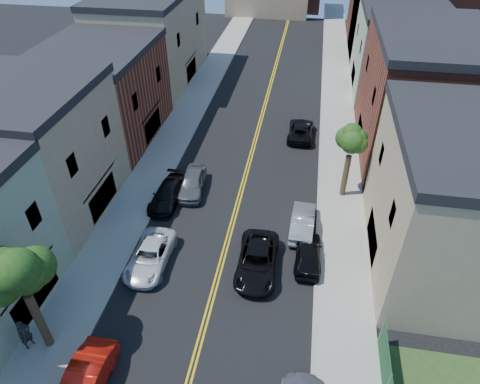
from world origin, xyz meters
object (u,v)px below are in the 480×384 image
at_px(black_suv_lane, 257,261).
at_px(pedestrian_left, 25,334).
at_px(silver_car_right, 303,222).
at_px(black_car_left, 168,194).
at_px(red_sedan, 84,384).
at_px(grey_car_left, 193,183).
at_px(black_car_right, 308,253).
at_px(white_pickup, 150,256).
at_px(dark_car_right_far, 301,130).

bearing_deg(black_suv_lane, pedestrian_left, -147.49).
height_order(silver_car_right, black_suv_lane, black_suv_lane).
distance_m(black_car_left, silver_car_right, 10.43).
bearing_deg(red_sedan, grey_car_left, 86.57).
bearing_deg(black_car_right, pedestrian_left, 30.30).
relative_size(white_pickup, black_car_right, 1.18).
relative_size(white_pickup, black_car_left, 1.04).
height_order(silver_car_right, pedestrian_left, pedestrian_left).
xyz_separation_m(dark_car_right_far, black_suv_lane, (-1.81, -17.48, 0.06)).
height_order(black_car_left, black_suv_lane, black_suv_lane).
height_order(black_suv_lane, pedestrian_left, pedestrian_left).
bearing_deg(black_car_right, white_pickup, 9.63).
height_order(grey_car_left, silver_car_right, grey_car_left).
height_order(grey_car_left, black_car_right, grey_car_left).
height_order(grey_car_left, dark_car_right_far, grey_car_left).
bearing_deg(black_car_left, white_pickup, -79.22).
bearing_deg(dark_car_right_far, black_car_left, 52.03).
height_order(grey_car_left, black_suv_lane, grey_car_left).
bearing_deg(red_sedan, silver_car_right, 54.20).
bearing_deg(dark_car_right_far, black_suv_lane, 85.11).
relative_size(white_pickup, silver_car_right, 1.11).
xyz_separation_m(white_pickup, black_car_right, (9.98, 1.89, 0.03)).
height_order(white_pickup, black_suv_lane, black_suv_lane).
xyz_separation_m(black_car_right, dark_car_right_far, (-1.34, 16.26, -0.04)).
xyz_separation_m(silver_car_right, dark_car_right_far, (-0.84, 13.26, -0.06)).
height_order(black_car_right, pedestrian_left, pedestrian_left).
relative_size(dark_car_right_far, black_suv_lane, 0.92).
height_order(white_pickup, silver_car_right, silver_car_right).
bearing_deg(silver_car_right, pedestrian_left, 42.16).
height_order(red_sedan, pedestrian_left, pedestrian_left).
xyz_separation_m(white_pickup, grey_car_left, (0.68, 8.06, 0.08)).
bearing_deg(silver_car_right, black_car_right, 101.37).
distance_m(black_car_right, pedestrian_left, 16.81).
distance_m(white_pickup, dark_car_right_far, 20.10).
bearing_deg(black_car_left, dark_car_right_far, 54.37).
distance_m(grey_car_left, silver_car_right, 9.35).
xyz_separation_m(black_car_right, silver_car_right, (-0.50, 3.00, 0.02)).
xyz_separation_m(black_car_left, black_suv_lane, (7.67, -5.77, 0.05)).
xyz_separation_m(silver_car_right, black_suv_lane, (-2.65, -4.22, 0.00)).
distance_m(black_car_right, dark_car_right_far, 16.32).
bearing_deg(silver_car_right, dark_car_right_far, -84.55).
relative_size(black_car_right, black_suv_lane, 0.79).
relative_size(red_sedan, black_car_left, 0.99).
xyz_separation_m(white_pickup, silver_car_right, (9.48, 4.89, 0.05)).
relative_size(black_suv_lane, pedestrian_left, 2.76).
relative_size(grey_car_left, black_suv_lane, 0.85).
xyz_separation_m(red_sedan, black_car_right, (10.27, 10.60, -0.06)).
xyz_separation_m(grey_car_left, black_suv_lane, (6.15, -7.40, -0.03)).
xyz_separation_m(white_pickup, dark_car_right_far, (8.64, 18.15, -0.01)).
bearing_deg(black_car_left, silver_car_right, -5.17).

